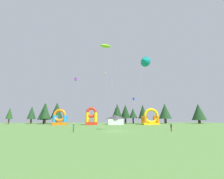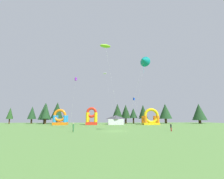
{
  "view_description": "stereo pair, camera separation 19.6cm",
  "coord_description": "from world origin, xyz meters",
  "px_view_note": "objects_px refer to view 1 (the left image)",
  "views": [
    {
      "loc": [
        -2.89,
        -35.24,
        2.81
      ],
      "look_at": [
        0.0,
        12.08,
        10.94
      ],
      "focal_mm": 26.3,
      "sensor_mm": 36.0,
      "label": 1
    },
    {
      "loc": [
        -2.7,
        -35.25,
        2.81
      ],
      "look_at": [
        0.0,
        12.08,
        10.94
      ],
      "focal_mm": 26.3,
      "sensor_mm": 36.0,
      "label": 2
    }
  ],
  "objects_px": {
    "inflatable_yellow_castle": "(92,118)",
    "inflatable_blue_arch": "(151,119)",
    "person_near_camera": "(74,126)",
    "person_midfield": "(171,127)",
    "kite_cyan_diamond": "(143,68)",
    "festival_tent": "(116,120)",
    "kite_white_parafoil": "(105,73)",
    "kite_purple_box": "(76,79)",
    "kite_lime_parafoil": "(106,46)",
    "inflatable_red_slide": "(60,119)",
    "kite_teal_delta": "(144,60)",
    "kite_blue_box": "(134,99)"
  },
  "relations": [
    {
      "from": "kite_lime_parafoil",
      "to": "kite_purple_box",
      "type": "xyz_separation_m",
      "value": [
        -8.53,
        10.78,
        -5.72
      ]
    },
    {
      "from": "person_near_camera",
      "to": "kite_white_parafoil",
      "type": "bearing_deg",
      "value": 121.67
    },
    {
      "from": "inflatable_red_slide",
      "to": "kite_blue_box",
      "type": "bearing_deg",
      "value": -2.04
    },
    {
      "from": "inflatable_yellow_castle",
      "to": "inflatable_blue_arch",
      "type": "bearing_deg",
      "value": -2.53
    },
    {
      "from": "person_near_camera",
      "to": "person_midfield",
      "type": "bearing_deg",
      "value": 48.51
    },
    {
      "from": "kite_white_parafoil",
      "to": "person_near_camera",
      "type": "xyz_separation_m",
      "value": [
        -6.43,
        -25.12,
        -17.76
      ]
    },
    {
      "from": "kite_blue_box",
      "to": "kite_teal_delta",
      "type": "xyz_separation_m",
      "value": [
        -4.01,
        -32.01,
        4.29
      ]
    },
    {
      "from": "kite_white_parafoil",
      "to": "kite_cyan_diamond",
      "type": "xyz_separation_m",
      "value": [
        14.91,
        1.45,
        2.97
      ]
    },
    {
      "from": "person_near_camera",
      "to": "inflatable_blue_arch",
      "type": "xyz_separation_m",
      "value": [
        24.83,
        31.59,
        1.18
      ]
    },
    {
      "from": "kite_teal_delta",
      "to": "kite_purple_box",
      "type": "bearing_deg",
      "value": 134.73
    },
    {
      "from": "inflatable_blue_arch",
      "to": "person_near_camera",
      "type": "bearing_deg",
      "value": -128.16
    },
    {
      "from": "inflatable_blue_arch",
      "to": "inflatable_red_slide",
      "type": "height_order",
      "value": "inflatable_blue_arch"
    },
    {
      "from": "kite_white_parafoil",
      "to": "inflatable_yellow_castle",
      "type": "relative_size",
      "value": 2.82
    },
    {
      "from": "kite_teal_delta",
      "to": "person_midfield",
      "type": "relative_size",
      "value": 9.52
    },
    {
      "from": "kite_white_parafoil",
      "to": "kite_purple_box",
      "type": "distance_m",
      "value": 14.64
    },
    {
      "from": "kite_cyan_diamond",
      "to": "inflatable_red_slide",
      "type": "xyz_separation_m",
      "value": [
        -31.7,
        4.46,
        -19.69
      ]
    },
    {
      "from": "kite_lime_parafoil",
      "to": "inflatable_yellow_castle",
      "type": "height_order",
      "value": "kite_lime_parafoil"
    },
    {
      "from": "kite_purple_box",
      "to": "kite_teal_delta",
      "type": "bearing_deg",
      "value": -45.27
    },
    {
      "from": "person_near_camera",
      "to": "inflatable_red_slide",
      "type": "relative_size",
      "value": 0.3
    },
    {
      "from": "kite_blue_box",
      "to": "person_midfield",
      "type": "distance_m",
      "value": 30.59
    },
    {
      "from": "kite_teal_delta",
      "to": "kite_white_parafoil",
      "type": "bearing_deg",
      "value": 105.51
    },
    {
      "from": "kite_lime_parafoil",
      "to": "kite_cyan_diamond",
      "type": "bearing_deg",
      "value": 56.63
    },
    {
      "from": "inflatable_blue_arch",
      "to": "inflatable_red_slide",
      "type": "bearing_deg",
      "value": -179.09
    },
    {
      "from": "kite_lime_parafoil",
      "to": "kite_blue_box",
      "type": "relative_size",
      "value": 1.94
    },
    {
      "from": "festival_tent",
      "to": "inflatable_blue_arch",
      "type": "bearing_deg",
      "value": -6.53
    },
    {
      "from": "inflatable_red_slide",
      "to": "kite_purple_box",
      "type": "bearing_deg",
      "value": -64.13
    },
    {
      "from": "kite_purple_box",
      "to": "kite_teal_delta",
      "type": "distance_m",
      "value": 23.09
    },
    {
      "from": "kite_white_parafoil",
      "to": "person_near_camera",
      "type": "distance_m",
      "value": 31.43
    },
    {
      "from": "kite_teal_delta",
      "to": "festival_tent",
      "type": "distance_m",
      "value": 37.4
    },
    {
      "from": "kite_blue_box",
      "to": "kite_cyan_diamond",
      "type": "xyz_separation_m",
      "value": [
        3.38,
        -3.45,
        11.83
      ]
    },
    {
      "from": "kite_lime_parafoil",
      "to": "kite_cyan_diamond",
      "type": "relative_size",
      "value": 0.9
    },
    {
      "from": "inflatable_blue_arch",
      "to": "festival_tent",
      "type": "bearing_deg",
      "value": 173.47
    },
    {
      "from": "kite_lime_parafoil",
      "to": "kite_purple_box",
      "type": "distance_m",
      "value": 14.88
    },
    {
      "from": "kite_blue_box",
      "to": "inflatable_red_slide",
      "type": "height_order",
      "value": "kite_blue_box"
    },
    {
      "from": "person_midfield",
      "to": "kite_teal_delta",
      "type": "bearing_deg",
      "value": 75.47
    },
    {
      "from": "kite_blue_box",
      "to": "festival_tent",
      "type": "height_order",
      "value": "kite_blue_box"
    },
    {
      "from": "kite_cyan_diamond",
      "to": "festival_tent",
      "type": "relative_size",
      "value": 3.7
    },
    {
      "from": "kite_white_parafoil",
      "to": "kite_blue_box",
      "type": "xyz_separation_m",
      "value": [
        11.53,
        4.9,
        -8.85
      ]
    },
    {
      "from": "person_midfield",
      "to": "kite_white_parafoil",
      "type": "bearing_deg",
      "value": -10.57
    },
    {
      "from": "kite_white_parafoil",
      "to": "inflatable_yellow_castle",
      "type": "xyz_separation_m",
      "value": [
        -4.97,
        7.5,
        -16.28
      ]
    },
    {
      "from": "kite_lime_parafoil",
      "to": "person_near_camera",
      "type": "xyz_separation_m",
      "value": [
        -6.23,
        -3.63,
        -18.63
      ]
    },
    {
      "from": "kite_white_parafoil",
      "to": "festival_tent",
      "type": "height_order",
      "value": "kite_white_parafoil"
    },
    {
      "from": "kite_purple_box",
      "to": "inflatable_red_slide",
      "type": "distance_m",
      "value": 21.95
    },
    {
      "from": "kite_white_parafoil",
      "to": "person_midfield",
      "type": "height_order",
      "value": "kite_white_parafoil"
    },
    {
      "from": "kite_lime_parafoil",
      "to": "person_midfield",
      "type": "distance_m",
      "value": 23.43
    },
    {
      "from": "kite_teal_delta",
      "to": "inflatable_blue_arch",
      "type": "distance_m",
      "value": 37.29
    },
    {
      "from": "kite_white_parafoil",
      "to": "kite_teal_delta",
      "type": "height_order",
      "value": "kite_white_parafoil"
    },
    {
      "from": "inflatable_red_slide",
      "to": "inflatable_blue_arch",
      "type": "bearing_deg",
      "value": 0.91
    },
    {
      "from": "kite_lime_parafoil",
      "to": "kite_cyan_diamond",
      "type": "height_order",
      "value": "kite_cyan_diamond"
    },
    {
      "from": "festival_tent",
      "to": "person_midfield",
      "type": "bearing_deg",
      "value": -74.48
    }
  ]
}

